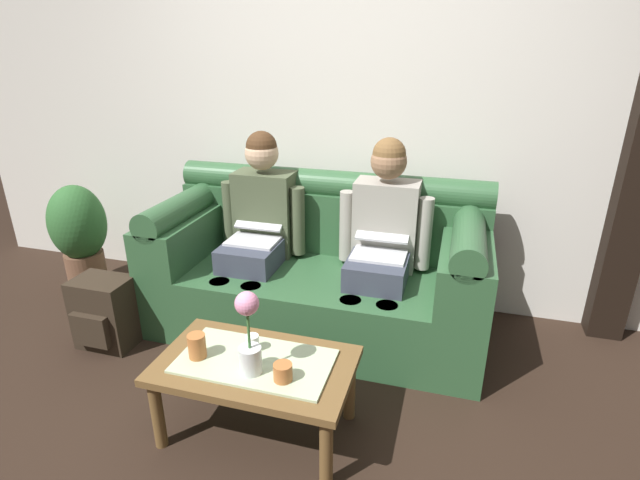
# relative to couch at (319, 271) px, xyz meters

# --- Properties ---
(ground_plane) EXTENTS (14.00, 14.00, 0.00)m
(ground_plane) POSITION_rel_couch_xyz_m (0.00, -1.17, -0.37)
(ground_plane) COLOR black
(back_wall_patterned) EXTENTS (6.00, 0.12, 2.90)m
(back_wall_patterned) POSITION_rel_couch_xyz_m (0.00, 0.53, 1.08)
(back_wall_patterned) COLOR silver
(back_wall_patterned) RESTS_ON ground_plane
(couch) EXTENTS (2.03, 0.88, 0.96)m
(couch) POSITION_rel_couch_xyz_m (0.00, 0.00, 0.00)
(couch) COLOR #2D5633
(couch) RESTS_ON ground_plane
(person_left) EXTENTS (0.56, 0.67, 1.22)m
(person_left) POSITION_rel_couch_xyz_m (-0.39, -0.00, 0.28)
(person_left) COLOR #383D4C
(person_left) RESTS_ON ground_plane
(person_right) EXTENTS (0.56, 0.67, 1.22)m
(person_right) POSITION_rel_couch_xyz_m (0.39, -0.00, 0.28)
(person_right) COLOR #383D4C
(person_right) RESTS_ON ground_plane
(coffee_table) EXTENTS (0.88, 0.52, 0.40)m
(coffee_table) POSITION_rel_couch_xyz_m (0.00, -1.01, -0.04)
(coffee_table) COLOR brown
(coffee_table) RESTS_ON ground_plane
(flower_vase) EXTENTS (0.10, 0.10, 0.38)m
(flower_vase) POSITION_rel_couch_xyz_m (0.02, -1.09, 0.21)
(flower_vase) COLOR silver
(flower_vase) RESTS_ON coffee_table
(cup_near_left) EXTENTS (0.08, 0.08, 0.11)m
(cup_near_left) POSITION_rel_couch_xyz_m (-0.26, -1.06, 0.08)
(cup_near_left) COLOR #B26633
(cup_near_left) RESTS_ON coffee_table
(cup_near_right) EXTENTS (0.08, 0.08, 0.08)m
(cup_near_right) POSITION_rel_couch_xyz_m (0.17, -1.10, 0.06)
(cup_near_right) COLOR #B26633
(cup_near_right) RESTS_ON coffee_table
(cup_far_center) EXTENTS (0.06, 0.06, 0.08)m
(cup_far_center) POSITION_rel_couch_xyz_m (-0.04, -0.94, 0.06)
(cup_far_center) COLOR white
(cup_far_center) RESTS_ON coffee_table
(backpack_left) EXTENTS (0.33, 0.29, 0.43)m
(backpack_left) POSITION_rel_couch_xyz_m (-1.16, -0.60, -0.16)
(backpack_left) COLOR #2D2319
(backpack_left) RESTS_ON ground_plane
(potted_plant) EXTENTS (0.40, 0.40, 0.78)m
(potted_plant) POSITION_rel_couch_xyz_m (-1.85, 0.03, 0.06)
(potted_plant) COLOR brown
(potted_plant) RESTS_ON ground_plane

